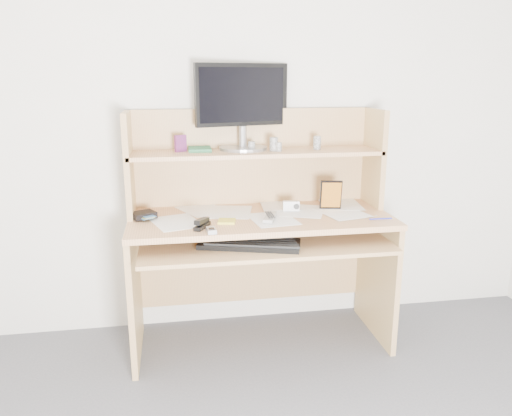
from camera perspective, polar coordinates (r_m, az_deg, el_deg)
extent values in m
cube|color=silver|center=(2.91, -0.56, 10.34)|extent=(3.60, 0.04, 2.50)
cube|color=tan|center=(2.69, 0.54, -1.21)|extent=(1.40, 0.60, 0.03)
cube|color=tan|center=(2.78, -13.69, -9.26)|extent=(0.03, 0.56, 0.72)
cube|color=tan|center=(3.00, 13.63, -7.48)|extent=(0.03, 0.56, 0.72)
cube|color=tan|center=(3.08, -0.41, -6.89)|extent=(1.34, 0.02, 0.41)
cube|color=tan|center=(2.60, 1.00, -3.94)|extent=(1.28, 0.55, 0.02)
cube|color=tan|center=(2.90, -0.45, 5.86)|extent=(1.40, 0.02, 0.55)
cube|color=tan|center=(2.74, -14.32, 4.87)|extent=(0.03, 0.30, 0.55)
cube|color=tan|center=(2.96, 13.28, 5.64)|extent=(0.03, 0.30, 0.55)
cube|color=tan|center=(2.76, 0.01, 6.35)|extent=(1.38, 0.30, 0.02)
cube|color=white|center=(2.68, 0.54, -0.84)|extent=(1.32, 0.54, 0.01)
cube|color=black|center=(2.51, -0.76, -4.14)|extent=(0.54, 0.32, 0.02)
cube|color=black|center=(2.50, -0.76, -3.76)|extent=(0.50, 0.30, 0.01)
cube|color=#9B9B96|center=(2.60, 1.62, -1.06)|extent=(0.11, 0.18, 0.02)
cube|color=#B2B2B5|center=(2.40, -5.14, -2.46)|extent=(0.05, 0.08, 0.02)
cube|color=black|center=(2.47, -6.19, -1.72)|extent=(0.09, 0.13, 0.04)
cube|color=black|center=(2.69, -12.77, -0.77)|extent=(0.15, 0.14, 0.03)
cube|color=yellow|center=(2.57, -3.36, -1.52)|extent=(0.10, 0.10, 0.01)
cube|color=#AFAFB2|center=(2.76, 4.04, 0.25)|extent=(0.09, 0.05, 0.06)
cube|color=black|center=(2.80, 8.55, 1.51)|extent=(0.12, 0.04, 0.17)
cylinder|color=#171FAF|center=(2.67, 14.06, -1.20)|extent=(0.12, 0.01, 0.01)
cube|color=maroon|center=(2.74, -8.62, 7.31)|extent=(0.07, 0.05, 0.09)
cube|color=#317B43|center=(2.78, -6.45, 6.71)|extent=(0.13, 0.17, 0.02)
cylinder|color=black|center=(2.73, 2.59, 7.00)|extent=(0.04, 0.04, 0.05)
cylinder|color=silver|center=(2.74, 2.04, 7.30)|extent=(0.06, 0.06, 0.07)
cylinder|color=black|center=(2.77, -0.49, 7.11)|extent=(0.04, 0.04, 0.05)
cylinder|color=silver|center=(2.82, 7.00, 7.41)|extent=(0.05, 0.05, 0.07)
cylinder|color=#A6A6AB|center=(2.80, -1.47, 6.85)|extent=(0.27, 0.27, 0.02)
cylinder|color=#A6A6AB|center=(2.80, -1.51, 8.19)|extent=(0.04, 0.04, 0.11)
cube|color=black|center=(2.80, -1.61, 12.80)|extent=(0.53, 0.17, 0.34)
cube|color=black|center=(2.79, -1.55, 12.79)|extent=(0.48, 0.13, 0.29)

